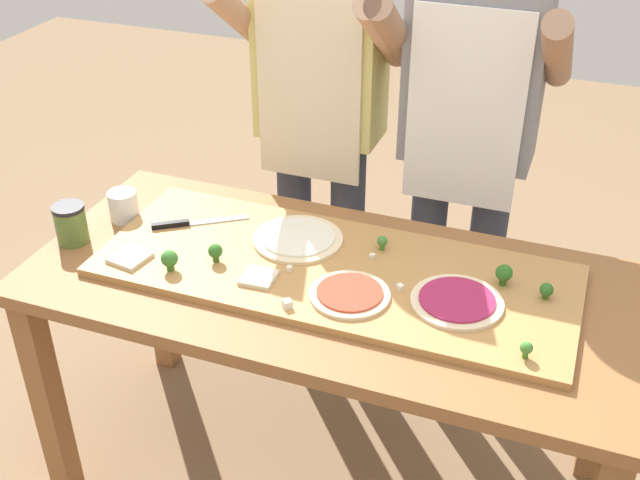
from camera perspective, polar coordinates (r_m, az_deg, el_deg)
The scene contains 23 objects.
ground_plane at distance 2.63m, azimuth 0.68°, elevation -16.84°, with size 8.00×8.00×0.00m, color #896B4C.
prep_table at distance 2.17m, azimuth 0.79°, elevation -5.14°, with size 1.66×0.76×0.78m.
cutting_board at distance 2.12m, azimuth 1.08°, elevation -2.27°, with size 1.29×0.50×0.02m, color #B27F47.
chefs_knife at distance 2.33m, azimuth -9.67°, elevation 1.22°, with size 0.25×0.18×0.02m.
pizza_whole_white_garlic at distance 2.23m, azimuth -1.62°, elevation 0.12°, with size 0.26×0.26×0.02m.
pizza_whole_beet_magenta at distance 2.01m, azimuth 9.93°, elevation -4.40°, with size 0.24×0.24×0.02m.
pizza_whole_tomato_red at distance 2.00m, azimuth 2.18°, elevation -3.94°, with size 0.21×0.21×0.02m.
pizza_slice_center at distance 2.21m, azimuth -13.67°, elevation -1.25°, with size 0.09×0.09×0.01m, color beige.
pizza_slice_near_right at distance 2.07m, azimuth -4.48°, elevation -2.74°, with size 0.09×0.09×0.01m, color beige.
broccoli_floret_back_right at distance 2.14m, azimuth -7.62°, elevation -0.84°, with size 0.04×0.04×0.05m.
broccoli_floret_front_right at distance 2.12m, azimuth -10.89°, elevation -1.38°, with size 0.05×0.05×0.06m.
broccoli_floret_back_left at distance 2.09m, azimuth 13.24°, elevation -2.39°, with size 0.04×0.04×0.06m.
broccoli_floret_front_mid at distance 2.18m, azimuth 4.55°, elevation -0.12°, with size 0.03×0.03×0.04m.
broccoli_floret_center_left at distance 1.86m, azimuth 14.77°, elevation -7.64°, with size 0.03×0.03×0.04m.
broccoli_floret_front_left at distance 2.07m, azimuth 16.14°, elevation -3.52°, with size 0.04×0.04×0.04m.
cheese_crumble_a at distance 2.10m, azimuth -2.24°, elevation -2.08°, with size 0.01×0.01×0.01m, color white.
cheese_crumble_b at distance 2.04m, azimuth 5.84°, elevation -3.44°, with size 0.02×0.02×0.02m, color white.
cheese_crumble_c at distance 2.15m, azimuth 3.83°, elevation -1.20°, with size 0.01×0.01×0.01m, color silver.
cheese_crumble_d at distance 1.96m, azimuth -2.40°, elevation -4.66°, with size 0.02×0.02×0.02m, color white.
flour_cup at distance 2.43m, azimuth -14.09°, elevation 2.32°, with size 0.09×0.09×0.09m.
sauce_jar at distance 2.35m, azimuth -17.67°, elevation 1.14°, with size 0.09×0.09×0.12m.
cook_left at distance 2.58m, azimuth -0.02°, elevation 9.65°, with size 0.54×0.39×1.67m.
cook_right at distance 2.47m, azimuth 10.73°, elevation 7.98°, with size 0.54×0.39×1.67m.
Camera 1 is at (0.58, -1.63, 1.98)m, focal length 44.00 mm.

